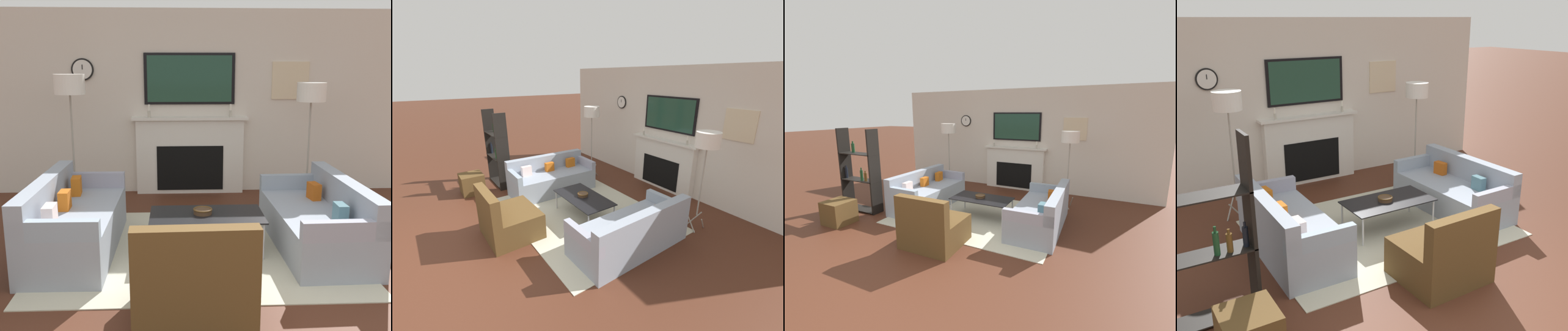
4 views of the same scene
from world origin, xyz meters
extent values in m
cube|color=beige|center=(0.00, 4.64, 1.35)|extent=(7.09, 0.07, 2.70)
cube|color=silver|center=(0.00, 4.53, 0.56)|extent=(1.59, 0.16, 1.11)
cube|color=black|center=(0.00, 4.44, 0.39)|extent=(0.99, 0.01, 0.67)
cube|color=silver|center=(0.00, 4.51, 1.13)|extent=(1.71, 0.22, 0.04)
cylinder|color=#B2AD9E|center=(-0.60, 4.48, 1.20)|extent=(0.04, 0.04, 0.10)
cylinder|color=white|center=(-0.60, 4.48, 1.30)|extent=(0.03, 0.03, 0.09)
cylinder|color=#B2AD9E|center=(0.60, 4.48, 1.20)|extent=(0.04, 0.04, 0.10)
cylinder|color=white|center=(0.60, 4.48, 1.30)|extent=(0.03, 0.03, 0.09)
cube|color=black|center=(0.00, 4.60, 1.71)|extent=(1.33, 0.04, 0.75)
cube|color=#1E4233|center=(0.00, 4.58, 1.71)|extent=(1.24, 0.01, 0.67)
cylinder|color=black|center=(-1.55, 4.60, 1.84)|extent=(0.32, 0.02, 0.32)
cylinder|color=silver|center=(-1.55, 4.58, 1.84)|extent=(0.28, 0.00, 0.28)
cube|color=black|center=(-1.55, 4.58, 1.87)|extent=(0.01, 0.00, 0.07)
cube|color=beige|center=(1.50, 4.60, 1.68)|extent=(0.55, 0.02, 0.55)
cube|color=beige|center=(0.00, 2.32, 0.01)|extent=(3.18, 2.41, 0.01)
cube|color=#8E97A6|center=(-1.24, 2.32, 0.23)|extent=(0.81, 1.84, 0.46)
cube|color=#8E97A6|center=(-1.55, 2.33, 0.62)|extent=(0.19, 1.83, 0.32)
cube|color=#9092A7|center=(-1.23, 3.19, 0.55)|extent=(0.78, 0.11, 0.18)
cube|color=#8A9AAA|center=(-1.25, 1.46, 0.55)|extent=(0.78, 0.11, 0.18)
cube|color=#BE5D16|center=(-1.35, 2.87, 0.56)|extent=(0.12, 0.21, 0.20)
cube|color=#BD5915|center=(-1.36, 2.32, 0.56)|extent=(0.10, 0.20, 0.19)
cube|color=beige|center=(-1.37, 1.78, 0.56)|extent=(0.11, 0.22, 0.21)
cube|color=#8E97A6|center=(1.24, 2.32, 0.20)|extent=(0.84, 1.82, 0.41)
cube|color=#8E97A6|center=(1.56, 2.33, 0.57)|extent=(0.20, 1.81, 0.33)
cube|color=#9395A6|center=(1.26, 1.47, 0.50)|extent=(0.80, 0.12, 0.18)
cube|color=#8C99AA|center=(1.22, 3.17, 0.50)|extent=(0.80, 0.12, 0.18)
cube|color=slate|center=(1.37, 1.92, 0.50)|extent=(0.10, 0.19, 0.19)
cube|color=#B25015|center=(1.35, 2.73, 0.50)|extent=(0.12, 0.20, 0.19)
cube|color=#543A1C|center=(-0.10, 0.97, 0.22)|extent=(0.90, 0.83, 0.43)
cube|color=#543A1C|center=(-0.09, 0.63, 0.64)|extent=(0.88, 0.16, 0.43)
cube|color=black|center=(0.10, 2.27, 0.39)|extent=(1.17, 0.63, 0.02)
cylinder|color=#B7B7BC|center=(-0.45, 1.99, 0.19)|extent=(0.02, 0.02, 0.39)
cylinder|color=#B7B7BC|center=(0.64, 1.99, 0.19)|extent=(0.02, 0.02, 0.39)
cylinder|color=#B7B7BC|center=(-0.45, 2.54, 0.19)|extent=(0.02, 0.02, 0.39)
cylinder|color=#B7B7BC|center=(0.64, 2.54, 0.19)|extent=(0.02, 0.02, 0.39)
cylinder|color=#473120|center=(0.06, 2.28, 0.43)|extent=(0.19, 0.19, 0.05)
torus|color=#4B3114|center=(0.06, 2.28, 0.45)|extent=(0.20, 0.20, 0.02)
cylinder|color=#9E998E|center=(-1.43, 3.65, 0.14)|extent=(0.09, 0.23, 0.29)
cylinder|color=#9E998E|center=(-1.61, 3.69, 0.14)|extent=(0.17, 0.19, 0.29)
cylinder|color=#9E998E|center=(-1.55, 3.51, 0.14)|extent=(0.23, 0.07, 0.29)
cylinder|color=#9E998E|center=(-1.53, 3.61, 0.91)|extent=(0.02, 0.02, 1.27)
cylinder|color=white|center=(-1.53, 3.61, 1.67)|extent=(0.38, 0.38, 0.25)
cylinder|color=#9E998E|center=(1.64, 3.65, 0.13)|extent=(0.09, 0.23, 0.27)
cylinder|color=#9E998E|center=(1.45, 3.69, 0.13)|extent=(0.17, 0.19, 0.27)
cylinder|color=#9E998E|center=(1.51, 3.51, 0.13)|extent=(0.23, 0.07, 0.27)
cylinder|color=#9E998E|center=(1.53, 3.61, 0.85)|extent=(0.02, 0.02, 1.19)
cylinder|color=white|center=(1.53, 3.61, 1.57)|extent=(0.37, 0.37, 0.24)
camera|label=1|loc=(-0.22, -2.22, 1.92)|focal=42.00mm
camera|label=2|loc=(3.68, -0.14, 2.49)|focal=24.00mm
camera|label=3|loc=(2.26, -2.20, 2.06)|focal=24.00mm
camera|label=4|loc=(-2.99, -2.38, 2.70)|focal=42.00mm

